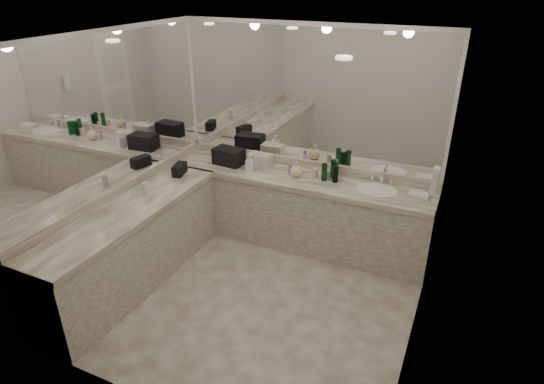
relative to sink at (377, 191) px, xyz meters
The scene contains 36 objects.
floor 1.77m from the sink, 128.37° to the right, with size 3.20×3.20×0.00m, color beige.
ceiling 2.29m from the sink, 128.37° to the right, with size 3.20×3.20×0.00m, color white.
wall_back 1.08m from the sink, 162.47° to the left, with size 3.20×0.02×2.60m, color beige.
wall_left 2.85m from the sink, 154.80° to the right, with size 0.02×3.00×2.60m, color beige.
wall_right 1.42m from the sink, 61.56° to the right, with size 0.02×3.00×2.60m, color beige.
vanity_back_base 1.06m from the sink, behind, with size 3.20×0.60×0.84m, color beige.
vanity_back_top 0.95m from the sink, behind, with size 3.20×0.64×0.06m, color beige.
vanity_left_base 2.75m from the sink, 146.31° to the right, with size 0.60×2.40×0.84m, color beige.
vanity_left_top 2.70m from the sink, 146.19° to the right, with size 0.64×2.42×0.06m, color beige.
backsplash_back 0.99m from the sink, 163.58° to the left, with size 3.20×0.04×0.10m, color beige.
backsplash_left 2.80m from the sink, 154.62° to the right, with size 0.04×3.00×0.10m, color beige.
mirror_back 1.33m from the sink, 163.13° to the left, with size 3.12×0.01×1.55m, color white.
mirror_left 2.94m from the sink, 154.69° to the right, with size 0.01×2.92×1.55m, color white.
sink is the anchor object (origin of this frame).
faucet 0.22m from the sink, 90.00° to the left, with size 0.24×0.16×0.14m, color silver.
wall_phone 0.91m from the sink, 39.57° to the right, with size 0.06×0.10×0.24m, color white.
door 1.82m from the sink, 69.46° to the right, with size 0.02×0.82×2.10m, color white.
black_toiletry_bag 1.88m from the sink, behind, with size 0.37×0.23×0.21m, color black.
black_bag_spill 2.31m from the sink, 166.60° to the right, with size 0.11×0.24×0.13m, color black.
cream_cosmetic_case 1.50m from the sink, behind, with size 0.28×0.17×0.16m, color beige.
hand_towel 0.44m from the sink, ahead, with size 0.22×0.15×0.04m, color white.
lotion_left 2.53m from the sink, 152.81° to the right, with size 0.07×0.07×0.16m, color white.
soap_bottle_a 1.52m from the sink, behind, with size 0.08×0.08×0.21m, color white.
soap_bottle_b 1.55m from the sink, behind, with size 0.09×0.10×0.21m, color white.
soap_bottle_c 0.96m from the sink, behind, with size 0.15×0.15×0.19m, color beige.
green_bottle_0 0.55m from the sink, 167.36° to the left, with size 0.07×0.07×0.18m, color #0B4E1E.
green_bottle_1 0.64m from the sink, behind, with size 0.06×0.06×0.20m, color #0B4E1E.
green_bottle_2 0.59m from the sink, 165.55° to the left, with size 0.06×0.06×0.21m, color #0B4E1E.
green_bottle_3 0.53m from the sink, behind, with size 0.07×0.07×0.19m, color #0B4E1E.
green_bottle_4 0.51m from the sink, behind, with size 0.07×0.07×0.20m, color #0B4E1E.
amenity_bottle_0 0.74m from the sink, behind, with size 0.06×0.06×0.12m, color #E0B28C.
amenity_bottle_1 0.63m from the sink, behind, with size 0.06×0.06×0.09m, color silver.
amenity_bottle_2 1.56m from the sink, behind, with size 0.06×0.06×0.09m, color white.
amenity_bottle_3 1.47m from the sink, behind, with size 0.06×0.06×0.11m, color #E0B28C.
amenity_bottle_4 1.05m from the sink, behind, with size 0.05×0.05×0.07m, color silver.
amenity_bottle_5 1.07m from the sink, behind, with size 0.04×0.04×0.12m, color #9966B2.
Camera 1 is at (1.77, -3.40, 3.08)m, focal length 30.00 mm.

